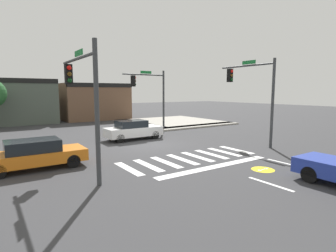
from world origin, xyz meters
TOP-DOWN VIEW (x-y plane):
  - ground_plane at (0.00, 0.00)m, footprint 120.00×120.00m
  - crosswalk_near at (-0.00, -4.50)m, footprint 7.70×2.57m
  - bike_detector_marking at (1.43, -8.10)m, footprint 1.04×1.04m
  - curb_corner_northeast at (8.49, 9.42)m, footprint 10.00×10.60m
  - storefront_row at (-2.16, 19.11)m, footprint 16.79×6.81m
  - traffic_signal_southwest at (-5.57, -4.19)m, footprint 0.32×4.58m
  - traffic_signal_northeast at (3.51, 5.68)m, footprint 4.23×0.32m
  - traffic_signal_southeast at (5.94, -3.68)m, footprint 0.32×4.47m
  - car_white at (0.04, 2.35)m, footprint 4.22×1.72m
  - car_orange at (-7.27, -2.08)m, footprint 4.45×1.76m

SIDE VIEW (x-z plane):
  - ground_plane at x=0.00m, z-range 0.00..0.00m
  - bike_detector_marking at x=1.43m, z-range 0.00..0.01m
  - crosswalk_near at x=0.00m, z-range 0.00..0.01m
  - curb_corner_northeast at x=8.49m, z-range 0.00..0.15m
  - car_orange at x=-7.27m, z-range 0.02..1.39m
  - car_white at x=0.04m, z-range 0.01..1.46m
  - storefront_row at x=-2.16m, z-range -0.06..4.88m
  - traffic_signal_southwest at x=-5.57m, z-range 1.00..6.48m
  - traffic_signal_northeast at x=3.51m, z-range 1.02..6.51m
  - traffic_signal_southeast at x=5.94m, z-range 1.11..6.76m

